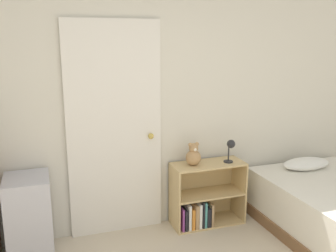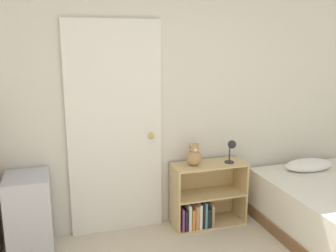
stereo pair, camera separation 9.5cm
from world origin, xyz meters
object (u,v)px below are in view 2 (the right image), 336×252
(bookshelf, at_px, (203,201))
(desk_lamp, at_px, (231,147))
(teddy_bear, at_px, (194,156))
(storage_bin, at_px, (29,216))

(bookshelf, height_order, desk_lamp, desk_lamp)
(desk_lamp, bearing_deg, teddy_bear, 173.83)
(storage_bin, relative_size, desk_lamp, 3.09)
(storage_bin, bearing_deg, teddy_bear, 2.11)
(desk_lamp, bearing_deg, bookshelf, 171.57)
(bookshelf, relative_size, teddy_bear, 3.19)
(bookshelf, distance_m, desk_lamp, 0.62)
(teddy_bear, bearing_deg, storage_bin, -177.89)
(desk_lamp, bearing_deg, storage_bin, -179.54)
(teddy_bear, bearing_deg, desk_lamp, -6.17)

